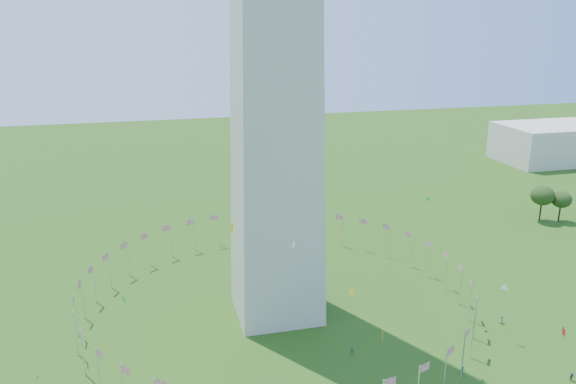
% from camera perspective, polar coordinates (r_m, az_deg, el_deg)
% --- Properties ---
extents(flag_ring, '(80.24, 80.24, 9.00)m').
position_cam_1_polar(flag_ring, '(120.28, -1.18, -10.12)').
color(flag_ring, silver).
rests_on(flag_ring, ground).
extents(gov_building_east_a, '(50.00, 30.00, 16.00)m').
position_cam_1_polar(gov_building_east_a, '(273.26, 25.69, 4.54)').
color(gov_building_east_a, beige).
rests_on(gov_building_east_a, ground).
extents(kites_aloft, '(121.93, 57.36, 38.70)m').
position_cam_1_polar(kites_aloft, '(94.04, 9.58, -7.78)').
color(kites_aloft, white).
rests_on(kites_aloft, ground).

